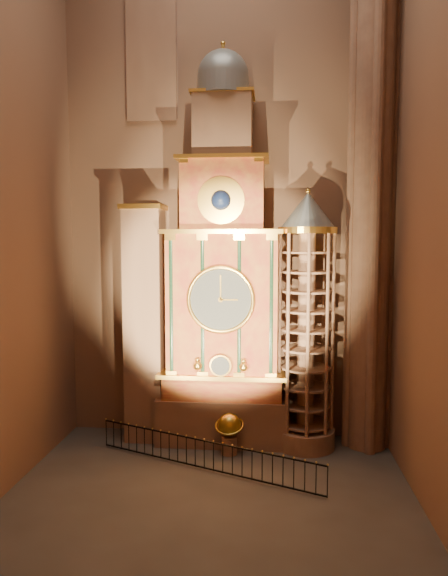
# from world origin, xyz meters

# --- Properties ---
(floor) EXTENTS (14.00, 14.00, 0.00)m
(floor) POSITION_xyz_m (0.00, 0.00, 0.00)
(floor) COLOR #383330
(floor) RESTS_ON ground
(wall_back) EXTENTS (22.00, 0.00, 22.00)m
(wall_back) POSITION_xyz_m (0.00, 6.00, 11.00)
(wall_back) COLOR #845F47
(wall_back) RESTS_ON floor
(wall_left) EXTENTS (0.00, 22.00, 22.00)m
(wall_left) POSITION_xyz_m (-7.00, 0.00, 11.00)
(wall_left) COLOR #845F47
(wall_left) RESTS_ON floor
(wall_right) EXTENTS (0.00, 22.00, 22.00)m
(wall_right) POSITION_xyz_m (7.00, 0.00, 11.00)
(wall_right) COLOR #845F47
(wall_right) RESTS_ON floor
(astronomical_clock) EXTENTS (5.60, 2.41, 16.70)m
(astronomical_clock) POSITION_xyz_m (0.00, 4.96, 6.68)
(astronomical_clock) COLOR #8C634C
(astronomical_clock) RESTS_ON floor
(portrait_tower) EXTENTS (1.80, 1.60, 10.20)m
(portrait_tower) POSITION_xyz_m (-3.40, 4.98, 5.15)
(portrait_tower) COLOR #8C634C
(portrait_tower) RESTS_ON floor
(stair_turret) EXTENTS (2.50, 2.50, 10.80)m
(stair_turret) POSITION_xyz_m (3.50, 4.70, 5.27)
(stair_turret) COLOR #8C634C
(stair_turret) RESTS_ON floor
(gothic_pier) EXTENTS (2.04, 2.04, 22.00)m
(gothic_pier) POSITION_xyz_m (6.10, 5.00, 11.00)
(gothic_pier) COLOR #8C634C
(gothic_pier) RESTS_ON floor
(stained_glass_window) EXTENTS (2.20, 0.14, 5.20)m
(stained_glass_window) POSITION_xyz_m (-3.20, 5.92, 16.50)
(stained_glass_window) COLOR navy
(stained_glass_window) RESTS_ON wall_back
(celestial_globe) EXTENTS (1.31, 1.25, 1.70)m
(celestial_globe) POSITION_xyz_m (0.39, 3.60, 1.02)
(celestial_globe) COLOR #8C634C
(celestial_globe) RESTS_ON floor
(iron_railing) EXTENTS (8.83, 3.70, 1.12)m
(iron_railing) POSITION_xyz_m (-0.43, 2.00, 0.61)
(iron_railing) COLOR black
(iron_railing) RESTS_ON floor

